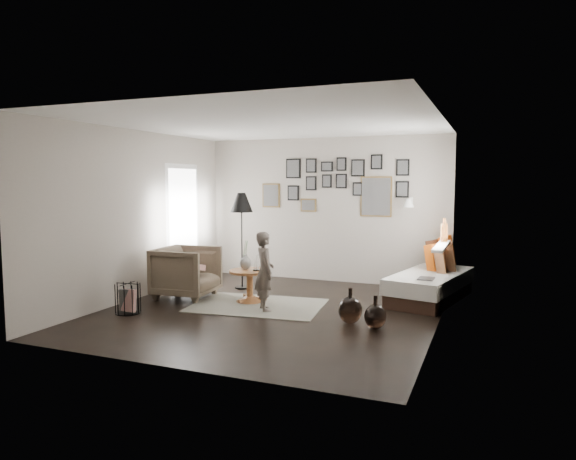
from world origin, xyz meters
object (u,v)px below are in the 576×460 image
at_px(armchair, 187,272).
at_px(child, 265,271).
at_px(magazine_basket, 128,299).
at_px(pedestal_table, 250,287).
at_px(demijohn_small, 375,316).
at_px(vase, 246,261).
at_px(floor_lamp, 242,206).
at_px(daybed, 431,280).
at_px(demijohn_large, 350,310).

height_order(armchair, child, child).
relative_size(magazine_basket, child, 0.37).
height_order(pedestal_table, demijohn_small, pedestal_table).
relative_size(vase, demijohn_small, 1.05).
bearing_deg(floor_lamp, child, -51.50).
height_order(pedestal_table, daybed, daybed).
bearing_deg(daybed, vase, -143.04).
height_order(armchair, demijohn_small, armchair).
distance_m(armchair, demijohn_small, 3.19).
xyz_separation_m(daybed, armchair, (-3.57, -1.28, 0.11)).
bearing_deg(armchair, demijohn_small, -105.99).
relative_size(daybed, floor_lamp, 1.25).
distance_m(daybed, demijohn_small, 1.97).
bearing_deg(armchair, pedestal_table, -90.06).
height_order(daybed, armchair, daybed).
relative_size(pedestal_table, vase, 1.40).
relative_size(pedestal_table, daybed, 0.31).
height_order(daybed, magazine_basket, daybed).
distance_m(vase, child, 0.65).
relative_size(armchair, demijohn_large, 1.91).
relative_size(floor_lamp, demijohn_small, 3.86).
bearing_deg(vase, armchair, -173.83).
relative_size(armchair, demijohn_small, 2.10).
bearing_deg(demijohn_small, demijohn_large, 161.08).
height_order(magazine_basket, child, child).
xyz_separation_m(floor_lamp, demijohn_large, (2.28, -1.44, -1.22)).
relative_size(pedestal_table, floor_lamp, 0.38).
distance_m(armchair, magazine_basket, 1.17).
relative_size(armchair, child, 0.79).
bearing_deg(daybed, floor_lamp, -160.93).
bearing_deg(child, armchair, 39.49).
distance_m(vase, daybed, 2.87).
relative_size(daybed, demijohn_small, 4.82).
xyz_separation_m(armchair, magazine_basket, (-0.21, -1.14, -0.20)).
bearing_deg(demijohn_small, pedestal_table, 161.03).
relative_size(vase, child, 0.40).
xyz_separation_m(vase, armchair, (-0.98, -0.11, -0.22)).
relative_size(vase, floor_lamp, 0.27).
relative_size(vase, magazine_basket, 1.07).
height_order(floor_lamp, magazine_basket, floor_lamp).
distance_m(daybed, armchair, 3.80).
xyz_separation_m(armchair, child, (1.48, -0.30, 0.16)).
distance_m(magazine_basket, demijohn_large, 3.05).
bearing_deg(magazine_basket, daybed, 32.60).
bearing_deg(demijohn_small, armchair, 168.70).
distance_m(floor_lamp, demijohn_large, 2.96).
relative_size(vase, demijohn_large, 0.96).
relative_size(daybed, magazine_basket, 4.89).
height_order(floor_lamp, demijohn_small, floor_lamp).
relative_size(demijohn_small, child, 0.38).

